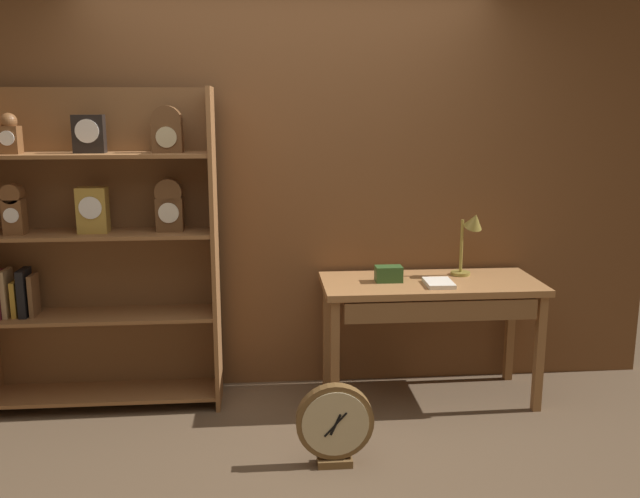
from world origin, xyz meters
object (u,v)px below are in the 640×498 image
(bookshelf, at_px, (97,246))
(open_repair_manual, at_px, (439,283))
(round_clock_large, at_px, (335,424))
(desk_lamp, at_px, (471,233))
(toolbox_small, at_px, (389,274))
(workbench, at_px, (431,297))

(bookshelf, distance_m, open_repair_manual, 2.05)
(round_clock_large, bearing_deg, desk_lamp, 42.83)
(bookshelf, height_order, toolbox_small, bookshelf)
(toolbox_small, bearing_deg, desk_lamp, 9.75)
(desk_lamp, bearing_deg, round_clock_large, -137.17)
(desk_lamp, relative_size, open_repair_manual, 1.90)
(workbench, height_order, round_clock_large, workbench)
(round_clock_large, bearing_deg, bookshelf, 146.84)
(open_repair_manual, bearing_deg, workbench, 107.87)
(bookshelf, xyz_separation_m, desk_lamp, (2.27, -0.00, 0.04))
(desk_lamp, relative_size, round_clock_large, 0.95)
(workbench, xyz_separation_m, toolbox_small, (-0.26, 0.03, 0.14))
(workbench, relative_size, desk_lamp, 3.18)
(toolbox_small, distance_m, open_repair_manual, 0.31)
(workbench, relative_size, round_clock_large, 3.03)
(toolbox_small, relative_size, round_clock_large, 0.37)
(workbench, bearing_deg, desk_lamp, 24.45)
(bookshelf, relative_size, round_clock_large, 4.38)
(bookshelf, relative_size, desk_lamp, 4.59)
(workbench, distance_m, round_clock_large, 1.10)
(bookshelf, height_order, workbench, bookshelf)
(workbench, relative_size, toolbox_small, 8.22)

